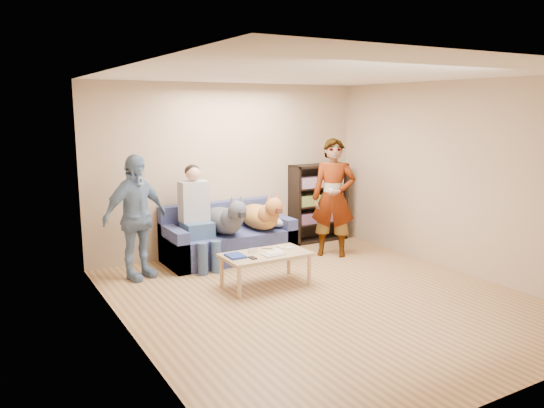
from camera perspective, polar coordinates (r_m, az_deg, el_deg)
ground at (r=6.43m, az=5.44°, el=-10.05°), size 5.00×5.00×0.00m
ceiling at (r=6.04m, az=5.87°, el=13.75°), size 5.00×5.00×0.00m
wall_back at (r=8.24m, az=-4.53°, el=3.81°), size 4.50×0.00×4.50m
wall_front at (r=4.36m, az=25.15°, el=-3.08°), size 4.50×0.00×4.50m
wall_left at (r=5.14m, az=-15.20°, el=-0.52°), size 0.00×5.00×5.00m
wall_right at (r=7.62m, az=19.55°, el=2.70°), size 0.00×5.00×5.00m
blanket at (r=8.15m, az=0.81°, el=-1.92°), size 0.43×0.36×0.15m
person_standing_right at (r=8.04m, az=6.63°, el=0.67°), size 0.77×0.75×1.79m
person_standing_left at (r=7.14m, az=-14.47°, el=-1.39°), size 1.05×0.72×1.65m
held_controller at (r=7.73m, az=6.34°, el=1.54°), size 0.08×0.13×0.03m
notebook_blue at (r=6.58m, az=-3.95°, el=-5.58°), size 0.20×0.26×0.03m
papers at (r=6.66m, az=0.11°, el=-5.41°), size 0.26×0.20×0.02m
magazine at (r=6.69m, az=0.25°, el=-5.22°), size 0.22×0.17×0.01m
camera_silver at (r=6.76m, az=-2.08°, el=-5.02°), size 0.11×0.06×0.05m
controller_a at (r=6.94m, az=0.93°, el=-4.70°), size 0.04×0.13×0.03m
controller_b at (r=6.91m, az=1.84°, el=-4.76°), size 0.09×0.06×0.03m
headphone_cup_a at (r=6.80m, az=0.87°, el=-5.06°), size 0.07×0.07×0.02m
headphone_cup_b at (r=6.86m, az=0.53°, el=-4.90°), size 0.07×0.07×0.02m
pen_orange at (r=6.58m, az=-0.15°, el=-5.65°), size 0.13×0.06×0.01m
pen_black at (r=6.93m, az=-0.55°, el=-4.81°), size 0.13×0.08×0.01m
wallet at (r=6.50m, az=-2.10°, el=-5.81°), size 0.07×0.12×0.02m
sofa at (r=7.96m, az=-4.80°, el=-3.89°), size 1.90×0.85×0.82m
person_seated at (r=7.53m, az=-8.09°, el=-0.94°), size 0.40×0.73×1.47m
dog_gray at (r=7.68m, az=-5.04°, el=-1.63°), size 0.43×1.26×0.62m
dog_tan at (r=7.93m, az=-1.11°, el=-1.23°), size 0.42×1.17×0.61m
coffee_table at (r=6.73m, az=-0.69°, el=-5.71°), size 1.10×0.60×0.42m
bookshelf at (r=8.96m, az=4.98°, el=0.32°), size 1.00×0.34×1.30m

